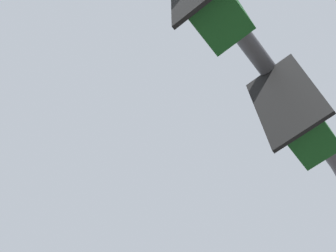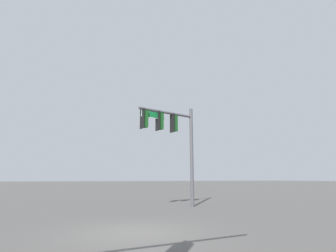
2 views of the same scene
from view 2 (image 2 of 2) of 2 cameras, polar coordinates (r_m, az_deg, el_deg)
ground_plane at (r=10.04m, az=-7.42°, el=-22.03°), size 400.00×400.00×0.00m
signal_pole_near at (r=17.88m, az=1.15°, el=-1.71°), size 4.34×1.33×6.89m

